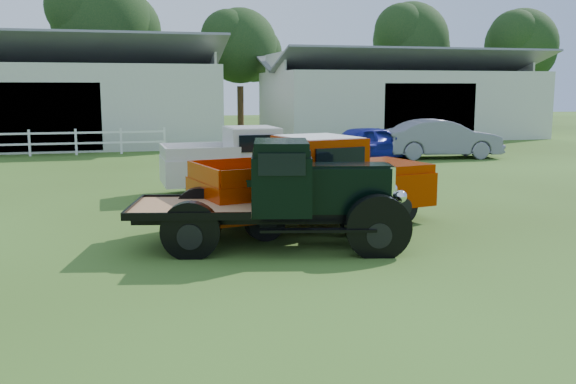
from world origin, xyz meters
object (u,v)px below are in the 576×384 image
object	(u,v)px
misc_car_blue	(374,143)
red_pickup	(314,180)
white_pickup	(249,161)
misc_car_grey	(442,139)
vintage_flatbed	(276,194)

from	to	relation	value
misc_car_blue	red_pickup	bearing A→B (deg)	136.86
red_pickup	white_pickup	size ratio (longest dim) A/B	1.07
white_pickup	misc_car_grey	world-z (taller)	white_pickup
red_pickup	misc_car_grey	size ratio (longest dim) A/B	1.09
white_pickup	misc_car_grey	distance (m)	12.36
vintage_flatbed	white_pickup	world-z (taller)	vintage_flatbed
misc_car_blue	white_pickup	bearing A→B (deg)	121.28
vintage_flatbed	white_pickup	xyz separation A→B (m)	(0.70, 6.40, -0.08)
vintage_flatbed	red_pickup	xyz separation A→B (m)	(1.30, 1.75, -0.02)
vintage_flatbed	misc_car_blue	distance (m)	15.66
white_pickup	misc_car_grey	xyz separation A→B (m)	(10.02, 7.24, -0.11)
red_pickup	white_pickup	bearing A→B (deg)	84.69
misc_car_grey	misc_car_blue	bearing A→B (deg)	95.61
misc_car_grey	vintage_flatbed	bearing A→B (deg)	148.60
misc_car_blue	misc_car_grey	distance (m)	3.15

